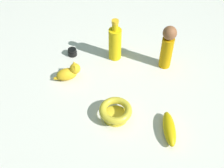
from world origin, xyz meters
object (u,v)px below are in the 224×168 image
at_px(bowl, 116,111).
at_px(cat_figurine, 69,72).
at_px(nail_polish_jar, 72,52).
at_px(person_figure_adult, 167,46).
at_px(bottle_tall, 114,43).
at_px(banana, 169,129).

distance_m(bowl, cat_figurine, 0.30).
xyz_separation_m(nail_polish_jar, person_figure_adult, (0.45, -0.05, 0.10)).
xyz_separation_m(person_figure_adult, bottle_tall, (-0.24, 0.04, -0.03)).
height_order(bottle_tall, banana, bottle_tall).
height_order(bowl, person_figure_adult, person_figure_adult).
bearing_deg(person_figure_adult, cat_figurine, -165.85).
height_order(person_figure_adult, bottle_tall, person_figure_adult).
xyz_separation_m(bowl, banana, (0.21, -0.06, -0.01)).
bearing_deg(banana, bottle_tall, -155.35).
relative_size(person_figure_adult, banana, 1.40).
xyz_separation_m(bowl, cat_figurine, (-0.22, 0.21, -0.00)).
relative_size(nail_polish_jar, bowl, 0.34).
height_order(bowl, bottle_tall, bottle_tall).
xyz_separation_m(cat_figurine, bottle_tall, (0.20, 0.15, 0.05)).
height_order(person_figure_adult, banana, person_figure_adult).
bearing_deg(bottle_tall, banana, -61.07).
relative_size(nail_polish_jar, person_figure_adult, 0.20).
bearing_deg(cat_figurine, person_figure_adult, 14.15).
relative_size(nail_polish_jar, bottle_tall, 0.21).
bearing_deg(nail_polish_jar, bottle_tall, -1.23).
relative_size(cat_figurine, bottle_tall, 0.58).
bearing_deg(bowl, bottle_tall, 93.88).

